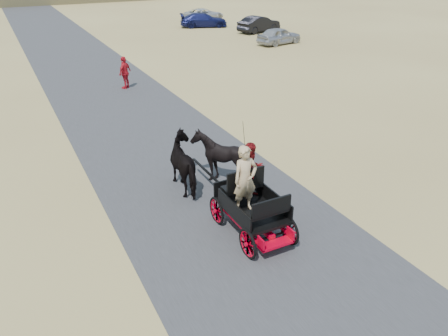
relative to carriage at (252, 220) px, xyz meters
name	(u,v)px	position (x,y,z in m)	size (l,w,h in m)	color
ground	(280,273)	(-0.25, -1.76, -0.36)	(140.00, 140.00, 0.00)	tan
road	(280,273)	(-0.25, -1.76, -0.35)	(6.00, 140.00, 0.01)	#38383A
carriage	(252,220)	(0.00, 0.00, 0.00)	(1.30, 2.40, 0.72)	black
horse_left	(188,164)	(-0.55, 3.00, 0.49)	(0.91, 2.01, 1.70)	black
horse_right	(219,157)	(0.55, 3.00, 0.49)	(1.37, 1.54, 1.70)	black
driver_man	(245,179)	(-0.20, 0.05, 1.26)	(0.66, 0.43, 1.80)	tan
passenger_woman	(251,170)	(0.30, 0.60, 1.15)	(0.77, 0.60, 1.58)	#660C0F
pedestrian	(125,73)	(0.83, 14.75, 0.50)	(1.01, 0.42, 1.73)	red
car_a	(279,36)	(15.06, 21.18, 0.29)	(1.54, 3.82, 1.30)	#B2B2B7
car_b	(259,24)	(16.59, 26.71, 0.34)	(1.48, 4.26, 1.40)	black
car_c	(204,20)	(13.32, 31.57, 0.29)	(1.82, 4.47, 1.30)	navy
car_d	(204,14)	(15.15, 35.43, 0.25)	(2.02, 4.39, 1.22)	silver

